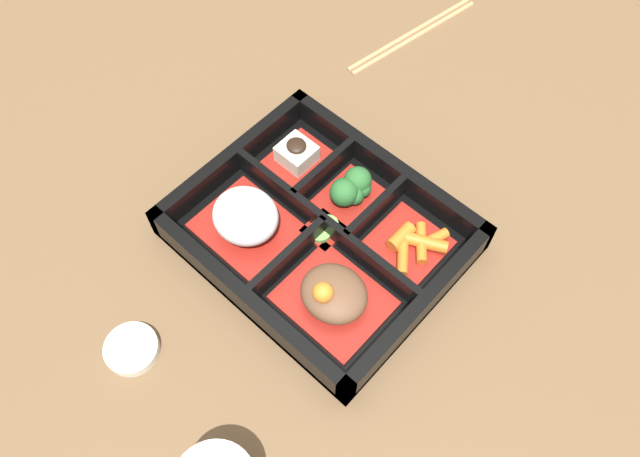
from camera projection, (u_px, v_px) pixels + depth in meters
The scene contains 11 objects.
ground_plane at pixel (320, 240), 0.69m from camera, with size 3.00×3.00×0.00m, color brown.
bento_base at pixel (320, 238), 0.68m from camera, with size 0.28×0.24×0.01m.
bento_rim at pixel (321, 228), 0.67m from camera, with size 0.28×0.24×0.04m.
bowl_stew at pixel (333, 295), 0.63m from camera, with size 0.11×0.09×0.05m.
bowl_rice at pixel (246, 218), 0.66m from camera, with size 0.11×0.09×0.05m.
bowl_carrots at pixel (412, 244), 0.67m from camera, with size 0.08×0.08×0.02m.
bowl_greens at pixel (351, 190), 0.69m from camera, with size 0.06×0.08×0.04m.
bowl_tofu at pixel (297, 156), 0.72m from camera, with size 0.06×0.08×0.04m.
bowl_pickles at pixel (324, 229), 0.68m from camera, with size 0.04×0.04×0.01m.
chopsticks at pixel (412, 34), 0.84m from camera, with size 0.05×0.22×0.01m.
sauce_dish at pixel (132, 349), 0.62m from camera, with size 0.05×0.05×0.01m.
Camera 1 is at (-0.23, 0.25, 0.60)m, focal length 35.00 mm.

